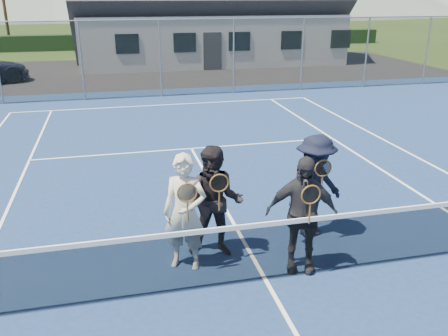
# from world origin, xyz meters

# --- Properties ---
(ground) EXTENTS (220.00, 220.00, 0.00)m
(ground) POSITION_xyz_m (0.00, 20.00, 0.00)
(ground) COLOR #2A4117
(ground) RESTS_ON ground
(court_surface) EXTENTS (30.00, 30.00, 0.02)m
(court_surface) POSITION_xyz_m (0.00, 0.00, 0.01)
(court_surface) COLOR navy
(court_surface) RESTS_ON ground
(tarmac_carpark) EXTENTS (40.00, 12.00, 0.01)m
(tarmac_carpark) POSITION_xyz_m (-4.00, 20.00, 0.01)
(tarmac_carpark) COLOR black
(tarmac_carpark) RESTS_ON ground
(hedge_row) EXTENTS (40.00, 1.20, 1.10)m
(hedge_row) POSITION_xyz_m (0.00, 32.00, 0.55)
(hedge_row) COLOR black
(hedge_row) RESTS_ON ground
(court_markings) EXTENTS (11.03, 23.83, 0.01)m
(court_markings) POSITION_xyz_m (0.00, 0.00, 0.02)
(court_markings) COLOR white
(court_markings) RESTS_ON court_surface
(tennis_net) EXTENTS (11.68, 0.08, 1.10)m
(tennis_net) POSITION_xyz_m (0.00, 0.00, 0.54)
(tennis_net) COLOR slate
(tennis_net) RESTS_ON ground
(perimeter_fence) EXTENTS (30.07, 0.07, 3.02)m
(perimeter_fence) POSITION_xyz_m (0.00, 13.50, 1.52)
(perimeter_fence) COLOR slate
(perimeter_fence) RESTS_ON ground
(player_a) EXTENTS (0.77, 0.66, 1.80)m
(player_a) POSITION_xyz_m (-1.06, 0.66, 0.92)
(player_a) COLOR beige
(player_a) RESTS_ON court_surface
(player_b) EXTENTS (1.05, 0.93, 1.80)m
(player_b) POSITION_xyz_m (-0.54, 0.90, 0.92)
(player_b) COLOR black
(player_b) RESTS_ON court_surface
(player_c) EXTENTS (1.14, 0.75, 1.80)m
(player_c) POSITION_xyz_m (0.59, 0.20, 0.92)
(player_c) COLOR #232428
(player_c) RESTS_ON court_surface
(player_d) EXTENTS (1.33, 1.06, 1.80)m
(player_d) POSITION_xyz_m (1.20, 1.13, 0.92)
(player_d) COLOR black
(player_d) RESTS_ON court_surface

